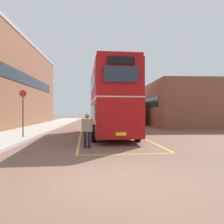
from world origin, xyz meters
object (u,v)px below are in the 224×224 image
single_deck_bus (131,112)px  pedestrian_boarding (87,129)px  bus_stop_sign (23,109)px  double_decker_bus (110,100)px

single_deck_bus → pedestrian_boarding: single_deck_bus is taller
single_deck_bus → bus_stop_sign: (-8.81, -16.03, 0.25)m
double_decker_bus → single_deck_bus: 14.58m
double_decker_bus → pedestrian_boarding: bearing=-103.6°
pedestrian_boarding → double_decker_bus: bearing=76.4°
double_decker_bus → pedestrian_boarding: (-1.32, -5.47, -1.59)m
double_decker_bus → single_deck_bus: bearing=76.8°
bus_stop_sign → single_deck_bus: bearing=61.2°
bus_stop_sign → double_decker_bus: bearing=18.7°
double_decker_bus → pedestrian_boarding: 5.85m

